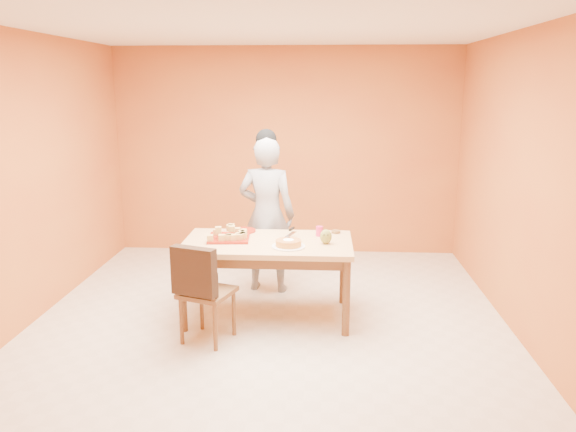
# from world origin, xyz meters

# --- Properties ---
(floor) EXTENTS (5.00, 5.00, 0.00)m
(floor) POSITION_xyz_m (0.00, 0.00, 0.00)
(floor) COLOR beige
(floor) RESTS_ON ground
(ceiling) EXTENTS (5.00, 5.00, 0.00)m
(ceiling) POSITION_xyz_m (0.00, 0.00, 2.70)
(ceiling) COLOR white
(ceiling) RESTS_ON wall_back
(wall_back) EXTENTS (4.50, 0.00, 4.50)m
(wall_back) POSITION_xyz_m (0.00, 2.50, 1.35)
(wall_back) COLOR #BF6C2C
(wall_back) RESTS_ON floor
(wall_left) EXTENTS (0.00, 5.00, 5.00)m
(wall_left) POSITION_xyz_m (-2.25, 0.00, 1.35)
(wall_left) COLOR #BF6C2C
(wall_left) RESTS_ON floor
(wall_right) EXTENTS (0.00, 5.00, 5.00)m
(wall_right) POSITION_xyz_m (2.25, 0.00, 1.35)
(wall_right) COLOR #BF6C2C
(wall_right) RESTS_ON floor
(dining_table) EXTENTS (1.60, 0.90, 0.76)m
(dining_table) POSITION_xyz_m (-0.03, 0.25, 0.67)
(dining_table) COLOR tan
(dining_table) RESTS_ON floor
(dining_chair) EXTENTS (0.54, 0.60, 0.91)m
(dining_chair) POSITION_xyz_m (-0.50, -0.32, 0.47)
(dining_chair) COLOR brown
(dining_chair) RESTS_ON floor
(pastry_pile) EXTENTS (0.35, 0.35, 0.11)m
(pastry_pile) POSITION_xyz_m (-0.40, 0.31, 0.84)
(pastry_pile) COLOR tan
(pastry_pile) RESTS_ON pastry_platter
(person) EXTENTS (0.66, 0.48, 1.68)m
(person) POSITION_xyz_m (-0.10, 0.99, 0.84)
(person) COLOR gray
(person) RESTS_ON floor
(pastry_platter) EXTENTS (0.42, 0.42, 0.02)m
(pastry_platter) POSITION_xyz_m (-0.40, 0.31, 0.77)
(pastry_platter) COLOR maroon
(pastry_platter) RESTS_ON dining_table
(red_dinner_plate) EXTENTS (0.28, 0.28, 0.02)m
(red_dinner_plate) POSITION_xyz_m (-0.31, 0.60, 0.77)
(red_dinner_plate) COLOR maroon
(red_dinner_plate) RESTS_ON dining_table
(white_cake_plate) EXTENTS (0.40, 0.40, 0.01)m
(white_cake_plate) POSITION_xyz_m (0.19, 0.06, 0.77)
(white_cake_plate) COLOR white
(white_cake_plate) RESTS_ON dining_table
(sponge_cake) EXTENTS (0.31, 0.31, 0.05)m
(sponge_cake) POSITION_xyz_m (0.19, 0.06, 0.80)
(sponge_cake) COLOR #F0A13E
(sponge_cake) RESTS_ON white_cake_plate
(cake_server) EXTENTS (0.11, 0.23, 0.01)m
(cake_server) POSITION_xyz_m (0.20, 0.24, 0.83)
(cake_server) COLOR silver
(cake_server) RESTS_ON sponge_cake
(egg_ornament) EXTENTS (0.14, 0.13, 0.14)m
(egg_ornament) POSITION_xyz_m (0.53, 0.20, 0.83)
(egg_ornament) COLOR olive
(egg_ornament) RESTS_ON dining_table
(magenta_glass) EXTENTS (0.08, 0.08, 0.10)m
(magenta_glass) POSITION_xyz_m (0.46, 0.47, 0.81)
(magenta_glass) COLOR #D11F5B
(magenta_glass) RESTS_ON dining_table
(checker_tin) EXTENTS (0.10, 0.10, 0.03)m
(checker_tin) POSITION_xyz_m (0.63, 0.59, 0.77)
(checker_tin) COLOR #361C0E
(checker_tin) RESTS_ON dining_table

